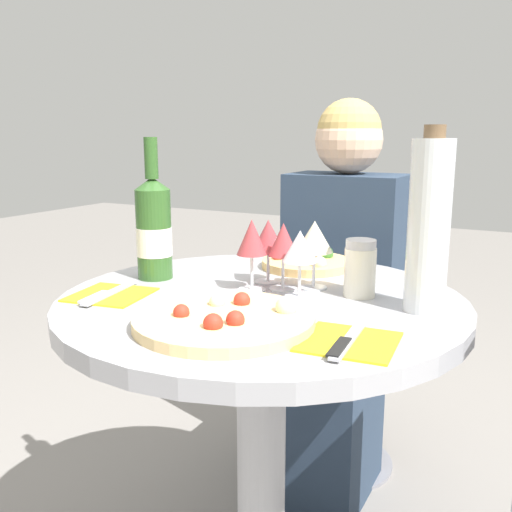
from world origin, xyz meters
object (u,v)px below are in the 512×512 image
at_px(tall_carafe, 429,225).
at_px(seated_diner, 335,313).
at_px(wine_bottle, 154,228).
at_px(dining_table, 261,385).
at_px(chair_behind_diner, 348,337).
at_px(pizza_large, 225,319).

bearing_deg(tall_carafe, seated_diner, 124.37).
height_order(wine_bottle, tall_carafe, tall_carafe).
height_order(dining_table, tall_carafe, tall_carafe).
bearing_deg(seated_diner, dining_table, 95.08).
xyz_separation_m(chair_behind_diner, seated_diner, (-0.00, -0.14, 0.13)).
distance_m(dining_table, pizza_large, 0.29).
bearing_deg(wine_bottle, seated_diner, 67.72).
bearing_deg(wine_bottle, tall_carafe, 3.44).
xyz_separation_m(pizza_large, wine_bottle, (-0.32, 0.22, 0.11)).
bearing_deg(seated_diner, tall_carafe, 124.37).
bearing_deg(tall_carafe, chair_behind_diner, 118.58).
bearing_deg(wine_bottle, pizza_large, -33.96).
relative_size(dining_table, wine_bottle, 2.60).
xyz_separation_m(dining_table, tall_carafe, (0.32, 0.06, 0.37)).
distance_m(pizza_large, tall_carafe, 0.42).
bearing_deg(tall_carafe, dining_table, -169.66).
distance_m(chair_behind_diner, pizza_large, 1.01).
bearing_deg(chair_behind_diner, wine_bottle, 71.71).
bearing_deg(chair_behind_diner, dining_table, 94.13).
relative_size(chair_behind_diner, seated_diner, 0.72).
bearing_deg(wine_bottle, dining_table, -4.20).
relative_size(chair_behind_diner, tall_carafe, 2.51).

